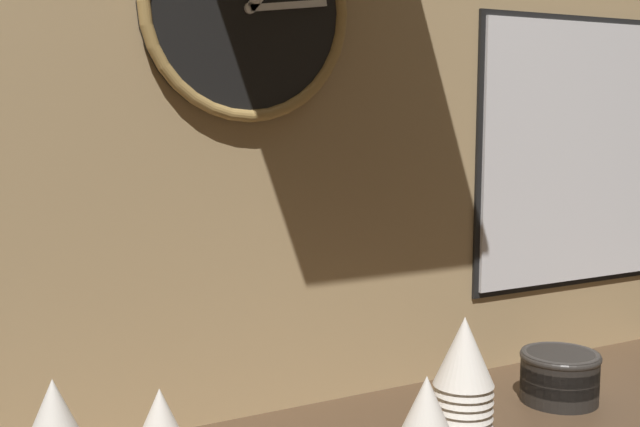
{
  "coord_description": "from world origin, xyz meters",
  "views": [
    {
      "loc": [
        -0.7,
        -0.95,
        0.52
      ],
      "look_at": [
        -0.16,
        0.04,
        0.37
      ],
      "focal_mm": 45.0,
      "sensor_mm": 36.0,
      "label": 1
    }
  ],
  "objects_px": {
    "bowl_stack_right": "(560,375)",
    "menu_board": "(572,154)",
    "cup_stack_center_right": "(463,388)",
    "wall_clock": "(248,9)"
  },
  "relations": [
    {
      "from": "menu_board",
      "to": "cup_stack_center_right",
      "type": "bearing_deg",
      "value": -149.77
    },
    {
      "from": "cup_stack_center_right",
      "to": "wall_clock",
      "type": "xyz_separation_m",
      "value": [
        -0.22,
        0.28,
        0.57
      ]
    },
    {
      "from": "bowl_stack_right",
      "to": "menu_board",
      "type": "distance_m",
      "value": 0.47
    },
    {
      "from": "bowl_stack_right",
      "to": "menu_board",
      "type": "xyz_separation_m",
      "value": [
        0.2,
        0.19,
        0.38
      ]
    },
    {
      "from": "cup_stack_center_right",
      "to": "bowl_stack_right",
      "type": "distance_m",
      "value": 0.32
    },
    {
      "from": "bowl_stack_right",
      "to": "wall_clock",
      "type": "distance_m",
      "value": 0.83
    },
    {
      "from": "wall_clock",
      "to": "menu_board",
      "type": "height_order",
      "value": "wall_clock"
    },
    {
      "from": "cup_stack_center_right",
      "to": "menu_board",
      "type": "distance_m",
      "value": 0.66
    },
    {
      "from": "bowl_stack_right",
      "to": "menu_board",
      "type": "height_order",
      "value": "menu_board"
    },
    {
      "from": "bowl_stack_right",
      "to": "menu_board",
      "type": "relative_size",
      "value": 0.26
    }
  ]
}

